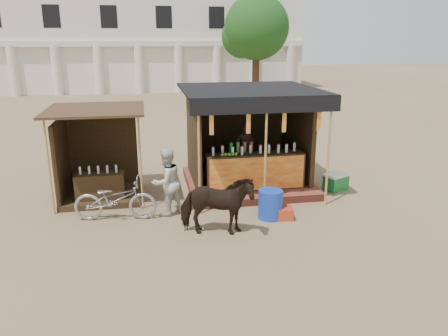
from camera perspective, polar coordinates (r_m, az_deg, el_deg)
ground at (r=9.30m, az=1.81°, el=-9.30°), size 120.00×120.00×0.00m
main_stall at (r=12.25m, az=3.11°, el=2.19°), size 3.60×3.61×2.78m
secondary_stall at (r=11.93m, az=-16.62°, el=0.27°), size 2.40×2.40×2.38m
cow at (r=9.25m, az=-0.97°, el=-4.93°), size 1.70×1.03×1.33m
motorbike at (r=10.39m, az=-14.01°, el=-3.98°), size 1.95×0.88×0.99m
bystander at (r=10.37m, az=-7.52°, el=-1.81°), size 1.00×0.96×1.62m
blue_barrel at (r=10.27m, az=6.07°, el=-4.73°), size 0.57×0.57×0.68m
red_crate at (r=10.37m, az=7.91°, el=-5.82°), size 0.42×0.47×0.27m
cooler at (r=12.54m, az=14.40°, el=-1.74°), size 0.77×0.67×0.46m
background_building at (r=38.12m, az=-11.16°, el=16.13°), size 26.00×7.45×8.18m
tree at (r=31.26m, az=3.85°, el=17.56°), size 4.50×4.40×7.00m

